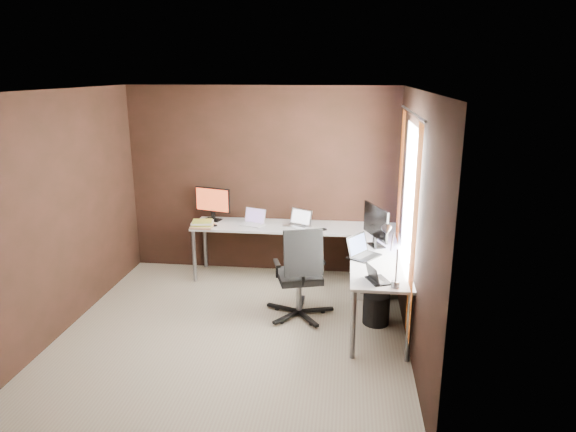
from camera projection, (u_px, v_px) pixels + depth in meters
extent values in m
cube|color=tan|center=(235.00, 330.00, 5.49)|extent=(3.60, 3.60, 0.00)
cube|color=white|center=(228.00, 90.00, 4.81)|extent=(3.60, 3.60, 0.00)
cube|color=black|center=(262.00, 181.00, 6.87)|extent=(3.60, 0.00, 2.50)
cube|color=black|center=(172.00, 291.00, 3.43)|extent=(3.60, 0.00, 2.50)
cube|color=black|center=(63.00, 212.00, 5.36)|extent=(0.00, 3.60, 2.50)
cube|color=black|center=(415.00, 224.00, 4.95)|extent=(0.00, 3.60, 2.50)
cube|color=white|center=(411.00, 195.00, 5.23)|extent=(0.00, 1.00, 1.30)
cube|color=orange|center=(414.00, 235.00, 4.60)|extent=(0.01, 0.35, 2.00)
cube|color=orange|center=(399.00, 197.00, 5.98)|extent=(0.01, 0.35, 2.00)
cylinder|color=slate|center=(412.00, 113.00, 5.01)|extent=(0.02, 1.90, 0.02)
cube|color=silver|center=(294.00, 227.00, 6.68)|extent=(2.65, 0.60, 0.03)
cube|color=silver|center=(378.00, 261.00, 5.49)|extent=(0.60, 1.65, 0.03)
cylinder|color=slate|center=(194.00, 256.00, 6.68)|extent=(0.05, 0.05, 0.70)
cylinder|color=slate|center=(205.00, 243.00, 7.17)|extent=(0.05, 0.05, 0.70)
cylinder|color=slate|center=(353.00, 325.00, 4.87)|extent=(0.05, 0.05, 0.70)
cylinder|color=slate|center=(409.00, 328.00, 4.81)|extent=(0.05, 0.05, 0.70)
cylinder|color=slate|center=(391.00, 251.00, 6.88)|extent=(0.05, 0.05, 0.70)
cube|color=silver|center=(368.00, 270.00, 6.35)|extent=(0.42, 0.50, 0.60)
cube|color=black|center=(213.00, 220.00, 6.92)|extent=(0.26, 0.20, 0.01)
cube|color=black|center=(213.00, 215.00, 6.92)|extent=(0.06, 0.04, 0.10)
cube|color=black|center=(213.00, 200.00, 6.87)|extent=(0.50, 0.16, 0.33)
cube|color=#CD471F|center=(212.00, 200.00, 6.85)|extent=(0.47, 0.13, 0.30)
cube|color=black|center=(376.00, 245.00, 5.90)|extent=(0.22, 0.26, 0.01)
cube|color=black|center=(375.00, 241.00, 5.88)|extent=(0.05, 0.06, 0.10)
cube|color=black|center=(376.00, 222.00, 5.82)|extent=(0.25, 0.54, 0.36)
cube|color=#1A19B4|center=(377.00, 221.00, 5.82)|extent=(0.22, 0.51, 0.33)
cube|color=silver|center=(252.00, 224.00, 6.71)|extent=(0.35, 0.30, 0.02)
cube|color=silver|center=(255.00, 216.00, 6.75)|extent=(0.30, 0.16, 0.19)
cube|color=#7C5F9A|center=(255.00, 216.00, 6.74)|extent=(0.26, 0.13, 0.16)
cube|color=silver|center=(297.00, 226.00, 6.63)|extent=(0.39, 0.35, 0.02)
cube|color=silver|center=(301.00, 217.00, 6.67)|extent=(0.31, 0.21, 0.20)
cube|color=white|center=(301.00, 217.00, 6.66)|extent=(0.27, 0.18, 0.17)
cube|color=black|center=(364.00, 256.00, 5.55)|extent=(0.40, 0.43, 0.02)
cube|color=black|center=(357.00, 244.00, 5.58)|extent=(0.25, 0.32, 0.22)
cube|color=#1E253E|center=(358.00, 244.00, 5.58)|extent=(0.22, 0.28, 0.19)
cube|color=black|center=(378.00, 280.00, 4.91)|extent=(0.26, 0.30, 0.02)
cube|color=black|center=(372.00, 273.00, 4.87)|extent=(0.14, 0.25, 0.16)
cube|color=#B1525F|center=(373.00, 273.00, 4.87)|extent=(0.12, 0.22, 0.13)
cube|color=tan|center=(202.00, 226.00, 6.61)|extent=(0.28, 0.23, 0.03)
cube|color=gold|center=(202.00, 224.00, 6.61)|extent=(0.27, 0.22, 0.02)
cube|color=beige|center=(202.00, 223.00, 6.60)|extent=(0.29, 0.24, 0.02)
cube|color=gold|center=(202.00, 221.00, 6.59)|extent=(0.28, 0.23, 0.02)
ellipsoid|color=black|center=(215.00, 225.00, 6.64)|extent=(0.08, 0.05, 0.03)
ellipsoid|color=black|center=(324.00, 229.00, 6.47)|extent=(0.09, 0.07, 0.03)
cylinder|color=slate|center=(395.00, 284.00, 4.77)|extent=(0.08, 0.08, 0.06)
cylinder|color=slate|center=(397.00, 265.00, 4.72)|extent=(0.02, 0.02, 0.32)
cylinder|color=slate|center=(392.00, 242.00, 4.69)|extent=(0.02, 0.17, 0.24)
cone|color=slate|center=(387.00, 231.00, 4.74)|extent=(0.10, 0.13, 0.13)
cylinder|color=slate|center=(299.00, 294.00, 5.77)|extent=(0.06, 0.06, 0.38)
cube|color=black|center=(299.00, 276.00, 5.71)|extent=(0.57, 0.57, 0.08)
cube|color=black|center=(303.00, 253.00, 5.41)|extent=(0.44, 0.24, 0.50)
cylinder|color=black|center=(376.00, 309.00, 5.60)|extent=(0.38, 0.38, 0.33)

